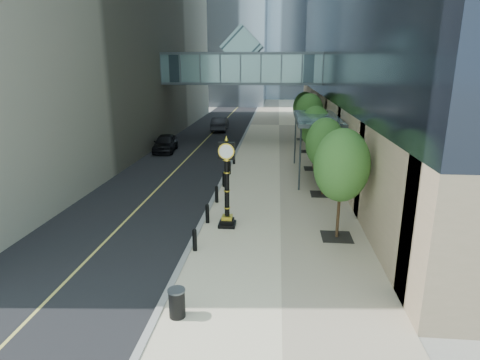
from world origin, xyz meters
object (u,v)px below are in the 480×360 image
pedestrian (335,184)px  car_near (165,143)px  car_far (220,124)px  trash_bin (177,304)px  street_clock (227,189)px

pedestrian → car_near: bearing=-24.5°
car_far → trash_bin: bearing=94.4°
car_far → pedestrian: bearing=110.9°
car_near → street_clock: bearing=-71.1°
trash_bin → car_near: (-7.35, 25.32, 0.31)m
street_clock → car_near: 19.49m
pedestrian → car_far: 27.67m
street_clock → car_near: bearing=114.8°
trash_bin → car_far: size_ratio=0.18×
pedestrian → car_near: size_ratio=0.36×
street_clock → car_far: bearing=99.1°
trash_bin → car_near: 26.36m
street_clock → pedestrian: street_clock is taller
street_clock → car_near: (-8.01, 17.73, -1.16)m
street_clock → car_far: 31.10m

